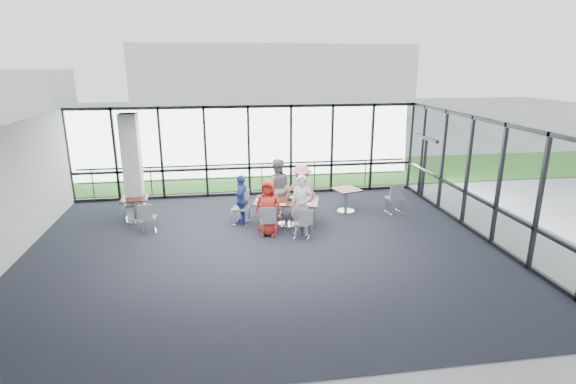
{
  "coord_description": "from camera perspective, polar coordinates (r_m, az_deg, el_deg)",
  "views": [
    {
      "loc": [
        -0.99,
        -10.58,
        4.67
      ],
      "look_at": [
        0.85,
        1.42,
        1.1
      ],
      "focal_mm": 28.0,
      "sensor_mm": 36.0,
      "label": 1
    }
  ],
  "objects": [
    {
      "name": "chair_main_end",
      "position": [
        13.3,
        -6.06,
        -2.08
      ],
      "size": [
        0.6,
        0.6,
        0.96
      ],
      "primitive_type": null,
      "rotation": [
        0.0,
        0.0,
        -1.92
      ],
      "color": "gray",
      "rests_on": "ground"
    },
    {
      "name": "floor",
      "position": [
        11.61,
        -3.11,
        -7.41
      ],
      "size": [
        12.0,
        10.0,
        0.02
      ],
      "primitive_type": "cube",
      "color": "#212430",
      "rests_on": "ground"
    },
    {
      "name": "main_table",
      "position": [
        13.08,
        -0.2,
        -1.66
      ],
      "size": [
        2.03,
        1.43,
        0.75
      ],
      "rotation": [
        0.0,
        0.0,
        -0.25
      ],
      "color": "#34190D",
      "rests_on": "ground"
    },
    {
      "name": "chair_main_nr",
      "position": [
        12.22,
        1.78,
        -3.99
      ],
      "size": [
        0.53,
        0.53,
        0.84
      ],
      "primitive_type": null,
      "rotation": [
        0.0,
        0.0,
        -0.38
      ],
      "color": "gray",
      "rests_on": "ground"
    },
    {
      "name": "side_table_right",
      "position": [
        14.39,
        7.42,
        -0.13
      ],
      "size": [
        0.95,
        0.95,
        0.75
      ],
      "rotation": [
        0.0,
        0.0,
        0.3
      ],
      "color": "#34190D",
      "rests_on": "ground"
    },
    {
      "name": "tumbler_b",
      "position": [
        12.85,
        0.98,
        -1.06
      ],
      "size": [
        0.07,
        0.07,
        0.14
      ],
      "primitive_type": "cylinder",
      "color": "white",
      "rests_on": "main_table"
    },
    {
      "name": "condiment_caddy",
      "position": [
        13.07,
        0.24,
        -0.98
      ],
      "size": [
        0.1,
        0.07,
        0.04
      ],
      "primitive_type": "cube",
      "color": "black",
      "rests_on": "main_table"
    },
    {
      "name": "wall_front",
      "position": [
        6.44,
        1.2,
        -12.06
      ],
      "size": [
        12.0,
        0.1,
        3.2
      ],
      "primitive_type": "cube",
      "color": "silver",
      "rests_on": "ground"
    },
    {
      "name": "hangar_main",
      "position": [
        42.9,
        -2.08,
        14.13
      ],
      "size": [
        24.0,
        10.0,
        6.0
      ],
      "primitive_type": "cube",
      "color": "silver",
      "rests_on": "ground"
    },
    {
      "name": "guard_rail",
      "position": [
        16.74,
        -5.04,
        1.89
      ],
      "size": [
        12.0,
        0.06,
        0.06
      ],
      "primitive_type": "cylinder",
      "rotation": [
        0.0,
        1.57,
        0.0
      ],
      "color": "#2D2D33",
      "rests_on": "ground"
    },
    {
      "name": "ceiling",
      "position": [
        10.73,
        -3.37,
        8.48
      ],
      "size": [
        12.0,
        10.0,
        0.04
      ],
      "primitive_type": "cube",
      "color": "silver",
      "rests_on": "ground"
    },
    {
      "name": "tumbler_d",
      "position": [
        12.93,
        -3.02,
        -0.94
      ],
      "size": [
        0.07,
        0.07,
        0.15
      ],
      "primitive_type": "cylinder",
      "color": "white",
      "rests_on": "main_table"
    },
    {
      "name": "diner_end",
      "position": [
        13.22,
        -5.89,
        -0.98
      ],
      "size": [
        0.76,
        0.99,
        1.49
      ],
      "primitive_type": "imported",
      "rotation": [
        0.0,
        0.0,
        -1.94
      ],
      "color": "#30419D",
      "rests_on": "ground"
    },
    {
      "name": "diner_near_left",
      "position": [
        12.3,
        -2.52,
        -2.02
      ],
      "size": [
        0.88,
        0.7,
        1.58
      ],
      "primitive_type": "imported",
      "rotation": [
        0.0,
        0.0,
        -0.28
      ],
      "color": "red",
      "rests_on": "ground"
    },
    {
      "name": "diner_near_right",
      "position": [
        12.29,
        1.74,
        -1.71
      ],
      "size": [
        0.76,
        0.67,
        1.71
      ],
      "primitive_type": "imported",
      "rotation": [
        0.0,
        0.0,
        -0.42
      ],
      "color": "silver",
      "rests_on": "ground"
    },
    {
      "name": "menu_c",
      "position": [
        13.38,
        0.57,
        -0.65
      ],
      "size": [
        0.33,
        0.23,
        0.0
      ],
      "primitive_type": "cube",
      "rotation": [
        0.0,
        0.0,
        0.03
      ],
      "color": "silver",
      "rests_on": "main_table"
    },
    {
      "name": "exit_door",
      "position": [
        16.35,
        16.88,
        2.87
      ],
      "size": [
        0.12,
        1.6,
        2.1
      ],
      "primitive_type": "cube",
      "color": "black",
      "rests_on": "ground"
    },
    {
      "name": "diner_far_right",
      "position": [
        13.7,
        1.72,
        0.11
      ],
      "size": [
        1.21,
        0.96,
        1.67
      ],
      "primitive_type": "imported",
      "rotation": [
        0.0,
        0.0,
        2.71
      ],
      "color": "pink",
      "rests_on": "ground"
    },
    {
      "name": "curtain_wall_right",
      "position": [
        13.04,
        24.02,
        1.33
      ],
      "size": [
        0.1,
        10.0,
        3.2
      ],
      "primitive_type": "cube",
      "color": "white",
      "rests_on": "ground"
    },
    {
      "name": "plate_end",
      "position": [
        13.11,
        -3.64,
        -1.02
      ],
      "size": [
        0.26,
        0.26,
        0.01
      ],
      "primitive_type": "cylinder",
      "color": "white",
      "rests_on": "main_table"
    },
    {
      "name": "plate_nr",
      "position": [
        12.7,
        2.27,
        -1.57
      ],
      "size": [
        0.27,
        0.27,
        0.01
      ],
      "primitive_type": "cylinder",
      "color": "white",
      "rests_on": "main_table"
    },
    {
      "name": "chair_spare_lb",
      "position": [
        14.41,
        -19.18,
        -1.51
      ],
      "size": [
        0.53,
        0.53,
        0.93
      ],
      "primitive_type": null,
      "rotation": [
        0.0,
        0.0,
        3.33
      ],
      "color": "gray",
      "rests_on": "ground"
    },
    {
      "name": "chair_main_nl",
      "position": [
        12.37,
        -2.53,
        -3.68
      ],
      "size": [
        0.43,
        0.43,
        0.86
      ],
      "primitive_type": null,
      "rotation": [
        0.0,
        0.0,
        -0.02
      ],
      "color": "gray",
      "rests_on": "ground"
    },
    {
      "name": "curtain_wall_back",
      "position": [
        15.91,
        -5.0,
        5.19
      ],
      "size": [
        12.0,
        0.1,
        3.2
      ],
      "primitive_type": "cube",
      "color": "white",
      "rests_on": "ground"
    },
    {
      "name": "menu_b",
      "position": [
        12.76,
        3.02,
        -1.51
      ],
      "size": [
        0.33,
        0.25,
        0.0
      ],
      "primitive_type": "cube",
      "rotation": [
        0.0,
        0.0,
        -0.16
      ],
      "color": "silver",
      "rests_on": "main_table"
    },
    {
      "name": "chair_spare_la",
      "position": [
        13.23,
        -17.34,
        -3.14
      ],
      "size": [
        0.48,
        0.48,
        0.83
      ],
      "primitive_type": null,
      "rotation": [
        0.0,
        0.0,
        0.2
      ],
      "color": "gray",
      "rests_on": "ground"
    },
    {
      "name": "ketchup_bottle",
      "position": [
        13.08,
        0.06,
        -0.64
      ],
      "size": [
        0.06,
        0.06,
        0.18
      ],
      "primitive_type": "cylinder",
      "color": "#A8191D",
      "rests_on": "main_table"
    },
    {
      "name": "structural_column",
      "position": [
        14.16,
        -19.13,
        2.95
      ],
      "size": [
        0.5,
        0.5,
        3.2
      ],
      "primitive_type": "cube",
      "color": "silver",
      "rests_on": "ground"
    },
    {
      "name": "plate_fl",
      "position": [
        13.42,
        -2.1,
        -0.57
      ],
      "size": [
        0.25,
        0.25,
        0.01
      ],
      "primitive_type": "cylinder",
      "color": "white",
      "rests_on": "main_table"
    },
    {
      "name": "menu_a",
      "position": [
        12.69,
        -0.88,
        -1.6
      ],
      "size": [
        0.3,
        0.23,
        0.0
      ],
      "primitive_type": "cube",
      "rotation": [
        0.0,
        0.0,
        -0.16
      ],
      "color": "silver",
      "rests_on": "main_table"
    },
    {
      "name": "tumbler_a",
      "position": [
        12.79,
        -1.54,
        -1.12
      ],
      "size": [
        0.07,
        0.07,
        0.15
      ],
      "primitive_type": "cylinder",
      "color": "white",
      "rests_on": "main_table"
    },
    {
      "name": "plate_fr",
      "position": [
        13.34,
        1.93,
        -0.68
      ],
      "size": [
        0.24,
        0.24,
        0.01
      ],
      "primitive_type": "cylinder",
      "color": "white",
      "rests_on": "main_table"
    },
    {
      "name": "chair_main_fr",
      "position": [
        13.99,
        2.32,
        -1.23
      ],
      "size": [
        0.49,
        0.49,
        0.88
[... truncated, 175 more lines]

